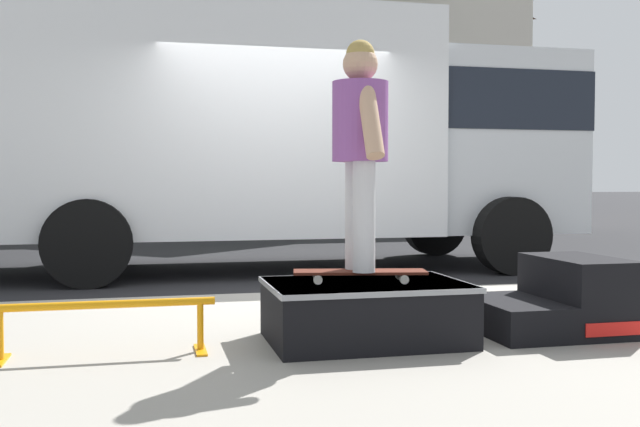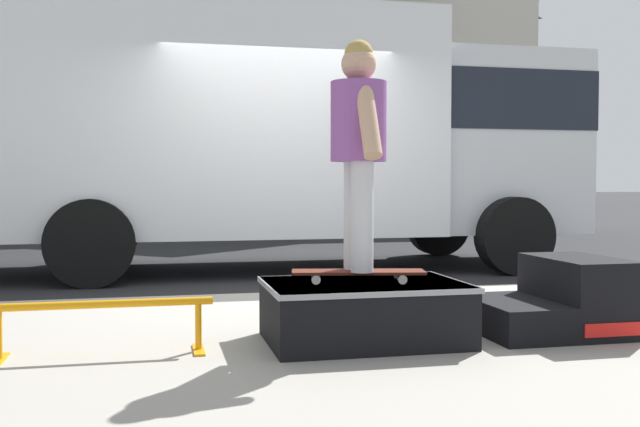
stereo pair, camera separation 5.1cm
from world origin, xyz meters
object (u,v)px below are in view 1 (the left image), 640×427
object	(u,v)px
kicker_ramp	(559,301)
box_truck	(295,131)
skate_box	(366,310)
skateboard	(360,273)
skater_kid	(360,136)
grind_rail	(103,316)

from	to	relation	value
kicker_ramp	box_truck	bearing A→B (deg)	98.96
skate_box	skateboard	bearing A→B (deg)	167.51
skate_box	skateboard	xyz separation A→B (m)	(-0.03, 0.01, 0.22)
kicker_ramp	skater_kid	distance (m)	1.66
grind_rail	skater_kid	xyz separation A→B (m)	(1.45, 0.02, 1.00)
grind_rail	box_truck	xyz separation A→B (m)	(2.01, 4.77, 1.36)
grind_rail	skateboard	xyz separation A→B (m)	(1.45, 0.02, 0.19)
skate_box	skater_kid	bearing A→B (deg)	167.51
skate_box	grind_rail	xyz separation A→B (m)	(-1.49, -0.02, 0.03)
skateboard	box_truck	distance (m)	4.91
skate_box	box_truck	distance (m)	4.97
kicker_ramp	skateboard	xyz separation A→B (m)	(-1.31, 0.01, 0.22)
skateboard	skater_kid	distance (m)	0.80
kicker_ramp	skater_kid	size ratio (longest dim) A/B	0.66
kicker_ramp	box_truck	size ratio (longest dim) A/B	0.13
skate_box	kicker_ramp	bearing A→B (deg)	-0.02
box_truck	skate_box	bearing A→B (deg)	-96.28
skater_kid	box_truck	distance (m)	4.79
skater_kid	skate_box	bearing A→B (deg)	-12.49
grind_rail	skateboard	distance (m)	1.47
skate_box	box_truck	bearing A→B (deg)	83.72
box_truck	skater_kid	bearing A→B (deg)	-96.70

